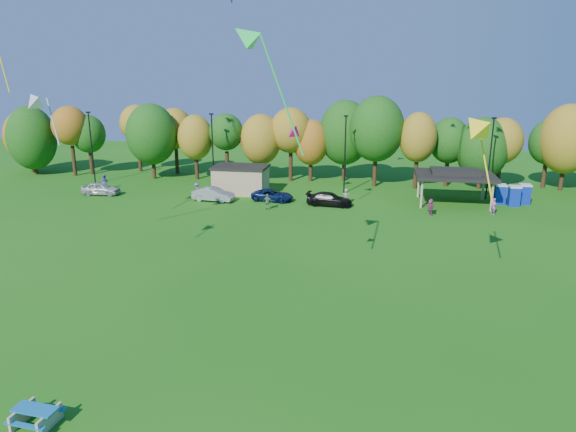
% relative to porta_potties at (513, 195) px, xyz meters
% --- Properties ---
extents(ground, '(160.00, 160.00, 0.00)m').
position_rel_porta_potties_xyz_m(ground, '(-20.29, -37.78, -1.10)').
color(ground, '#19600F').
rests_on(ground, ground).
extents(tree_line, '(93.57, 10.55, 11.15)m').
position_rel_porta_potties_xyz_m(tree_line, '(-21.32, 7.74, 4.82)').
color(tree_line, black).
rests_on(tree_line, ground).
extents(lamp_posts, '(64.50, 0.25, 9.09)m').
position_rel_porta_potties_xyz_m(lamp_posts, '(-18.29, 2.22, 3.80)').
color(lamp_posts, black).
rests_on(lamp_posts, ground).
extents(utility_building, '(6.30, 4.30, 3.25)m').
position_rel_porta_potties_xyz_m(utility_building, '(-30.29, 0.22, 0.54)').
color(utility_building, tan).
rests_on(utility_building, ground).
extents(pavilion, '(8.20, 6.20, 3.77)m').
position_rel_porta_potties_xyz_m(pavilion, '(-6.29, -0.78, 2.13)').
color(pavilion, tan).
rests_on(pavilion, ground).
extents(porta_potties, '(3.75, 2.24, 2.18)m').
position_rel_porta_potties_xyz_m(porta_potties, '(0.00, 0.00, 0.00)').
color(porta_potties, '#0D28AA').
rests_on(porta_potties, ground).
extents(picnic_table, '(1.89, 1.61, 0.78)m').
position_rel_porta_potties_xyz_m(picnic_table, '(-27.39, -41.58, -0.65)').
color(picnic_table, tan).
rests_on(picnic_table, ground).
extents(car_a, '(4.50, 2.05, 1.50)m').
position_rel_porta_potties_xyz_m(car_a, '(-46.07, -3.69, -0.35)').
color(car_a, '#B8B8B8').
rests_on(car_a, ground).
extents(car_b, '(4.80, 2.15, 1.53)m').
position_rel_porta_potties_xyz_m(car_b, '(-32.24, -4.24, -0.33)').
color(car_b, '#96969B').
rests_on(car_b, ground).
extents(car_c, '(4.86, 2.75, 1.28)m').
position_rel_porta_potties_xyz_m(car_c, '(-25.81, -3.00, -0.46)').
color(car_c, '#0C1C4C').
rests_on(car_c, ground).
extents(car_d, '(5.02, 2.38, 1.41)m').
position_rel_porta_potties_xyz_m(car_d, '(-19.39, -3.99, -0.39)').
color(car_d, black).
rests_on(car_d, ground).
extents(far_person_0, '(1.10, 1.62, 1.67)m').
position_rel_porta_potties_xyz_m(far_person_0, '(-9.08, -5.99, -0.26)').
color(far_person_0, '#8F3B62').
rests_on(far_person_0, ground).
extents(far_person_1, '(0.85, 0.59, 1.66)m').
position_rel_porta_potties_xyz_m(far_person_1, '(-17.69, -2.73, -0.27)').
color(far_person_1, gray).
rests_on(far_person_1, ground).
extents(far_person_2, '(1.07, 1.24, 1.66)m').
position_rel_porta_potties_xyz_m(far_person_2, '(-34.69, -2.78, -0.27)').
color(far_person_2, '#5C4EAC').
rests_on(far_person_2, ground).
extents(far_person_3, '(0.69, 0.73, 1.68)m').
position_rel_porta_potties_xyz_m(far_person_3, '(-2.85, -4.66, -0.26)').
color(far_person_3, '#B655B3').
rests_on(far_person_3, ground).
extents(far_person_4, '(1.05, 0.64, 1.67)m').
position_rel_porta_potties_xyz_m(far_person_4, '(-25.53, -6.81, -0.26)').
color(far_person_4, '#5E8F57').
rests_on(far_person_4, ground).
extents(far_person_5, '(0.94, 0.77, 1.82)m').
position_rel_porta_potties_xyz_m(far_person_5, '(-47.21, -0.79, -0.19)').
color(far_person_5, '#5A52B6').
rests_on(far_person_5, ground).
extents(kite_5, '(2.79, 3.20, 5.66)m').
position_rel_porta_potties_xyz_m(kite_5, '(-8.91, -25.91, 9.68)').
color(kite_5, yellow).
extents(kite_7, '(4.31, 1.47, 7.41)m').
position_rel_porta_potties_xyz_m(kite_7, '(-21.77, -28.69, 14.47)').
color(kite_7, '#1DDA45').
extents(kite_9, '(1.25, 1.34, 1.07)m').
position_rel_porta_potties_xyz_m(kite_9, '(-19.12, -28.16, 9.49)').
color(kite_9, '#E00C6E').
extents(kite_11, '(2.17, 1.76, 3.53)m').
position_rel_porta_potties_xyz_m(kite_11, '(-34.85, -28.90, 11.06)').
color(kite_11, '#BBBBBB').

